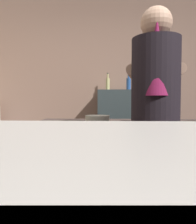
{
  "coord_description": "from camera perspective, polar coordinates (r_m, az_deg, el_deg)",
  "views": [
    {
      "loc": [
        -0.04,
        -1.31,
        1.07
      ],
      "look_at": [
        -0.06,
        -0.75,
        1.04
      ],
      "focal_mm": 35.21,
      "sensor_mm": 36.0,
      "label": 1
    }
  ],
  "objects": [
    {
      "name": "back_shelf",
      "position": [
        3.27,
        7.98,
        -5.16
      ],
      "size": [
        0.9,
        0.36,
        1.23
      ],
      "primitive_type": "cube",
      "color": "#333F41",
      "rests_on": "ground"
    },
    {
      "name": "bottle_hot_sauce",
      "position": [
        3.27,
        7.96,
        7.34
      ],
      "size": [
        0.07,
        0.07,
        0.25
      ],
      "color": "#2C5596",
      "rests_on": "back_shelf"
    },
    {
      "name": "bartender",
      "position": [
        1.61,
        14.64,
        0.38
      ],
      "size": [
        0.46,
        0.54,
        1.73
      ],
      "rotation": [
        0.0,
        0.0,
        1.42
      ],
      "color": "#2C3132",
      "rests_on": "ground"
    },
    {
      "name": "prep_counter",
      "position": [
        2.16,
        13.36,
        -14.15
      ],
      "size": [
        2.1,
        0.6,
        0.88
      ],
      "primitive_type": "cube",
      "color": "#493A35",
      "rests_on": "ground"
    },
    {
      "name": "mixing_bowl",
      "position": [
        1.97,
        -0.16,
        -1.74
      ],
      "size": [
        0.22,
        0.22,
        0.06
      ],
      "primitive_type": "cylinder",
      "color": "beige",
      "rests_on": "prep_counter"
    },
    {
      "name": "chefs_knife",
      "position": [
        2.08,
        19.87,
        -2.38
      ],
      "size": [
        0.24,
        0.09,
        0.01
      ],
      "primitive_type": "cube",
      "rotation": [
        0.0,
        0.0,
        -0.23
      ],
      "color": "silver",
      "rests_on": "prep_counter"
    },
    {
      "name": "bottle_soy",
      "position": [
        3.33,
        2.55,
        7.36
      ],
      "size": [
        0.06,
        0.06,
        0.26
      ],
      "color": "#C8C37E",
      "rests_on": "back_shelf"
    },
    {
      "name": "wall_back",
      "position": [
        3.52,
        3.34,
        7.42
      ],
      "size": [
        5.2,
        0.1,
        2.7
      ],
      "primitive_type": "cube",
      "color": "#9A7663",
      "rests_on": "ground"
    },
    {
      "name": "bottle_vinegar",
      "position": [
        3.25,
        9.78,
        6.92
      ],
      "size": [
        0.05,
        0.05,
        0.19
      ],
      "color": "#3C6197",
      "rests_on": "back_shelf"
    }
  ]
}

